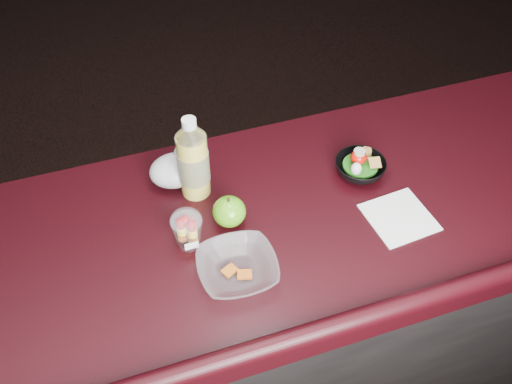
{
  "coord_description": "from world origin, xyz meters",
  "views": [
    {
      "loc": [
        -0.31,
        -0.6,
        2.15
      ],
      "look_at": [
        0.0,
        0.33,
        1.1
      ],
      "focal_mm": 40.0,
      "sensor_mm": 36.0,
      "label": 1
    }
  ],
  "objects_px": {
    "fruit_cup": "(187,229)",
    "takeout_bowl": "(237,268)",
    "green_apple": "(229,212)",
    "lemonade_bottle": "(193,163)",
    "snack_bowl": "(360,167)"
  },
  "relations": [
    {
      "from": "snack_bowl",
      "to": "takeout_bowl",
      "type": "xyz_separation_m",
      "value": [
        -0.42,
        -0.22,
        -0.0
      ]
    },
    {
      "from": "lemonade_bottle",
      "to": "green_apple",
      "type": "relative_size",
      "value": 2.8
    },
    {
      "from": "fruit_cup",
      "to": "snack_bowl",
      "type": "height_order",
      "value": "fruit_cup"
    },
    {
      "from": "fruit_cup",
      "to": "takeout_bowl",
      "type": "height_order",
      "value": "fruit_cup"
    },
    {
      "from": "green_apple",
      "to": "takeout_bowl",
      "type": "xyz_separation_m",
      "value": [
        -0.03,
        -0.16,
        -0.02
      ]
    },
    {
      "from": "lemonade_bottle",
      "to": "fruit_cup",
      "type": "xyz_separation_m",
      "value": [
        -0.06,
        -0.17,
        -0.05
      ]
    },
    {
      "from": "green_apple",
      "to": "takeout_bowl",
      "type": "bearing_deg",
      "value": -100.22
    },
    {
      "from": "green_apple",
      "to": "lemonade_bottle",
      "type": "bearing_deg",
      "value": 111.96
    },
    {
      "from": "lemonade_bottle",
      "to": "green_apple",
      "type": "xyz_separation_m",
      "value": [
        0.05,
        -0.13,
        -0.07
      ]
    },
    {
      "from": "fruit_cup",
      "to": "takeout_bowl",
      "type": "distance_m",
      "value": 0.16
    },
    {
      "from": "takeout_bowl",
      "to": "lemonade_bottle",
      "type": "bearing_deg",
      "value": 94.72
    },
    {
      "from": "fruit_cup",
      "to": "lemonade_bottle",
      "type": "bearing_deg",
      "value": 69.78
    },
    {
      "from": "lemonade_bottle",
      "to": "takeout_bowl",
      "type": "bearing_deg",
      "value": -85.28
    },
    {
      "from": "lemonade_bottle",
      "to": "snack_bowl",
      "type": "bearing_deg",
      "value": -10.04
    },
    {
      "from": "lemonade_bottle",
      "to": "takeout_bowl",
      "type": "relative_size",
      "value": 1.27
    }
  ]
}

